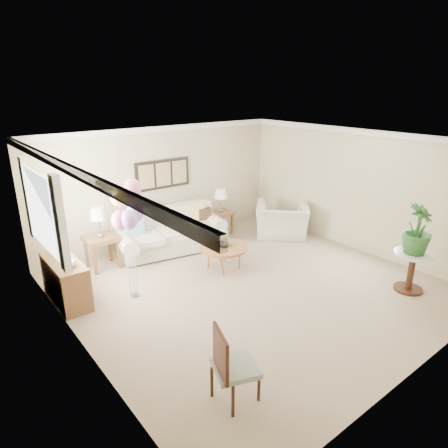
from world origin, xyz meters
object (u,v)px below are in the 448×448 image
(balloon_cluster, at_px, (127,208))
(coffee_table, at_px, (224,248))
(sofa, at_px, (171,234))
(accent_chair, at_px, (230,364))
(armchair, at_px, (282,220))

(balloon_cluster, bearing_deg, coffee_table, -2.40)
(sofa, xyz_separation_m, coffee_table, (0.32, -1.46, 0.06))
(coffee_table, xyz_separation_m, balloon_cluster, (-1.89, 0.08, 1.17))
(accent_chair, distance_m, balloon_cluster, 3.08)
(sofa, bearing_deg, armchair, -19.66)
(sofa, bearing_deg, accent_chair, -112.82)
(coffee_table, height_order, balloon_cluster, balloon_cluster)
(sofa, distance_m, accent_chair, 4.62)
(armchair, distance_m, accent_chair, 5.47)
(sofa, bearing_deg, coffee_table, -77.55)
(accent_chair, xyz_separation_m, balloon_cluster, (0.22, 2.88, 1.08))
(coffee_table, height_order, armchair, armchair)
(armchair, height_order, accent_chair, accent_chair)
(sofa, distance_m, coffee_table, 1.50)
(accent_chair, height_order, balloon_cluster, balloon_cluster)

